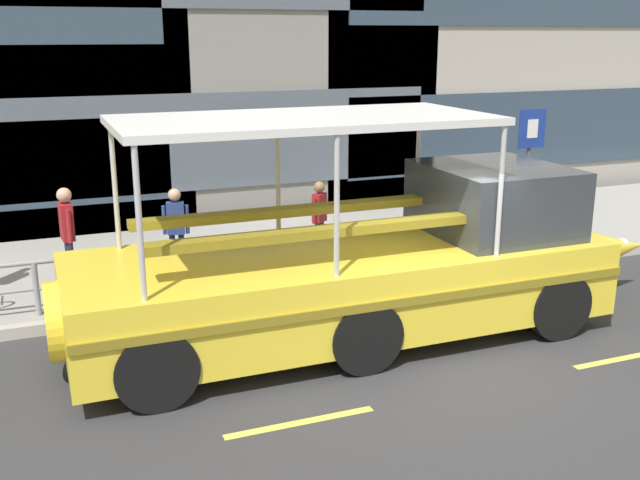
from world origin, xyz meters
TOP-DOWN VIEW (x-y plane):
  - ground_plane at (0.00, 0.00)m, footprint 120.00×120.00m
  - sidewalk at (0.00, 5.60)m, footprint 32.00×4.80m
  - curb_edge at (0.00, 3.11)m, footprint 32.00×0.18m
  - lane_centreline at (-0.00, -0.73)m, footprint 25.80×0.12m
  - curb_guardrail at (-1.24, 3.45)m, footprint 11.62×0.09m
  - parking_sign at (4.19, 4.09)m, footprint 0.60×0.12m
  - duck_tour_boat at (-0.44, 1.39)m, footprint 9.60×2.66m
  - pedestrian_near_bow at (1.99, 4.09)m, footprint 0.32×0.38m
  - pedestrian_mid_left at (-0.10, 4.49)m, footprint 0.36×0.30m
  - pedestrian_mid_right at (-2.76, 4.47)m, footprint 0.45×0.23m
  - pedestrian_near_stern at (-4.53, 4.47)m, footprint 0.24×0.50m

SIDE VIEW (x-z plane):
  - ground_plane at x=0.00m, z-range 0.00..0.00m
  - lane_centreline at x=0.00m, z-range 0.00..0.01m
  - sidewalk at x=0.00m, z-range 0.00..0.18m
  - curb_edge at x=0.00m, z-range 0.00..0.18m
  - curb_guardrail at x=-1.24m, z-range 0.33..1.19m
  - duck_tour_boat at x=-0.44m, z-range -0.57..2.66m
  - pedestrian_mid_left at x=-0.10m, z-range 0.34..1.84m
  - pedestrian_mid_right at x=-2.76m, z-range 0.34..1.92m
  - pedestrian_near_bow at x=1.99m, z-range 0.34..1.93m
  - pedestrian_near_stern at x=-4.53m, z-range 0.36..2.08m
  - parking_sign at x=4.19m, z-range 0.66..3.36m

